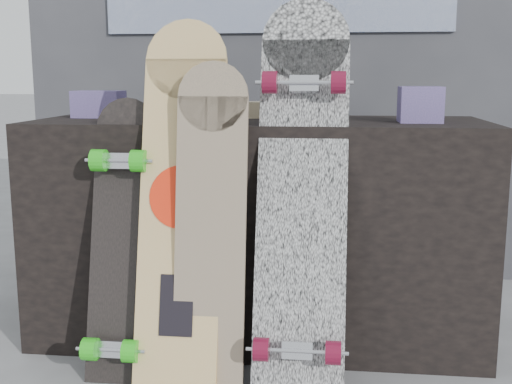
# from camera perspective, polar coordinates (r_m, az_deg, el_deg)

# --- Properties ---
(vendor_table) EXTENTS (1.60, 0.60, 0.80)m
(vendor_table) POSITION_cam_1_polar(r_m,az_deg,el_deg) (2.37, 0.25, -3.26)
(vendor_table) COLOR black
(vendor_table) RESTS_ON ground
(booth) EXTENTS (2.40, 0.22, 2.20)m
(booth) POSITION_cam_1_polar(r_m,az_deg,el_deg) (3.15, 2.04, 12.96)
(booth) COLOR #37383D
(booth) RESTS_ON ground
(merch_box_purple) EXTENTS (0.18, 0.12, 0.10)m
(merch_box_purple) POSITION_cam_1_polar(r_m,az_deg,el_deg) (2.51, -13.79, 7.60)
(merch_box_purple) COLOR navy
(merch_box_purple) RESTS_ON vendor_table
(merch_box_small) EXTENTS (0.14, 0.14, 0.12)m
(merch_box_small) POSITION_cam_1_polar(r_m,az_deg,el_deg) (2.26, 14.38, 7.55)
(merch_box_small) COLOR navy
(merch_box_small) RESTS_ON vendor_table
(merch_box_flat) EXTENTS (0.22, 0.10, 0.06)m
(merch_box_flat) POSITION_cam_1_polar(r_m,az_deg,el_deg) (2.43, -0.67, 7.33)
(merch_box_flat) COLOR #D1B78C
(merch_box_flat) RESTS_ON vendor_table
(longboard_geisha) EXTENTS (0.26, 0.31, 1.14)m
(longboard_geisha) POSITION_cam_1_polar(r_m,az_deg,el_deg) (2.01, -6.64, 0.02)
(longboard_geisha) COLOR #CABB88
(longboard_geisha) RESTS_ON ground
(longboard_celtic) EXTENTS (0.22, 0.19, 1.00)m
(longboard_celtic) POSITION_cam_1_polar(r_m,az_deg,el_deg) (1.96, -4.04, -2.20)
(longboard_celtic) COLOR beige
(longboard_celtic) RESTS_ON ground
(longboard_cascadia) EXTENTS (0.28, 0.43, 1.20)m
(longboard_cascadia) POSITION_cam_1_polar(r_m,az_deg,el_deg) (1.98, 4.12, 0.70)
(longboard_cascadia) COLOR white
(longboard_cascadia) RESTS_ON ground
(skateboard_dark) EXTENTS (0.20, 0.30, 0.89)m
(skateboard_dark) POSITION_cam_1_polar(r_m,az_deg,el_deg) (2.09, -11.97, -3.83)
(skateboard_dark) COLOR black
(skateboard_dark) RESTS_ON ground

